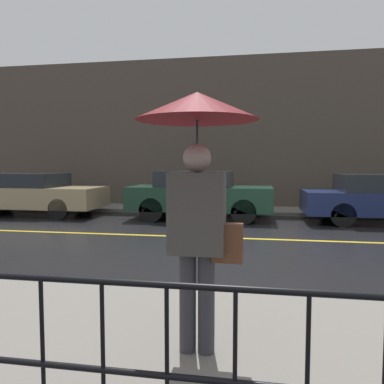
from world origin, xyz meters
TOP-DOWN VIEW (x-y plane):
  - ground_plane at (0.00, 0.00)m, footprint 80.00×80.00m
  - sidewalk_near at (0.00, -5.19)m, footprint 28.00×2.78m
  - sidewalk_far at (0.00, 4.71)m, footprint 28.00×1.81m
  - lane_marking at (0.00, 0.00)m, footprint 25.20×0.12m
  - building_storefront at (0.00, 5.77)m, footprint 28.00×0.30m
  - railing_foreground at (0.00, -6.33)m, footprint 12.00×0.04m
  - pedestrian at (-0.53, -5.29)m, footprint 0.96×0.96m
  - car_tan at (-7.35, 2.80)m, footprint 4.80×1.79m
  - car_dark_green at (-1.73, 2.80)m, footprint 4.16×1.85m

SIDE VIEW (x-z plane):
  - ground_plane at x=0.00m, z-range 0.00..0.00m
  - lane_marking at x=0.00m, z-range 0.00..0.01m
  - sidewalk_far at x=0.00m, z-range 0.00..0.11m
  - sidewalk_near at x=0.00m, z-range 0.00..0.11m
  - railing_foreground at x=0.00m, z-range 0.23..1.13m
  - car_tan at x=-7.35m, z-range 0.03..1.37m
  - car_dark_green at x=-1.73m, z-range 0.03..1.46m
  - pedestrian at x=-0.53m, z-range 0.66..2.72m
  - building_storefront at x=0.00m, z-range 0.00..5.54m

